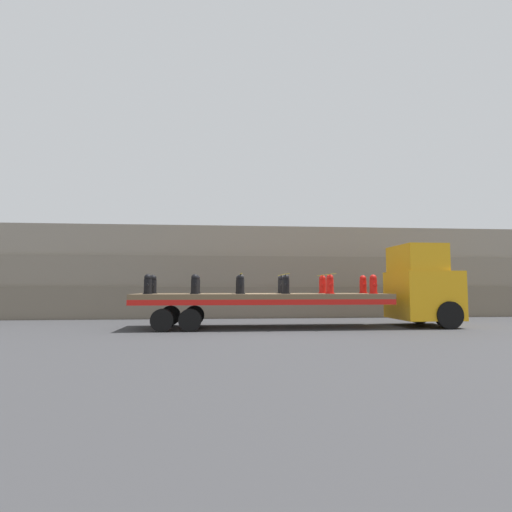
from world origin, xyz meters
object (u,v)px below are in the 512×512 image
fire_hydrant_black_near_0 (148,284)px  fire_hydrant_red_far_5 (363,285)px  fire_hydrant_black_near_1 (195,284)px  fire_hydrant_red_far_4 (323,285)px  flatbed_trailer (251,299)px  fire_hydrant_black_near_2 (241,284)px  fire_hydrant_black_far_3 (281,285)px  fire_hydrant_red_near_4 (330,284)px  truck_cab (423,286)px  fire_hydrant_black_far_1 (197,285)px  fire_hydrant_black_far_2 (239,285)px  fire_hydrant_black_far_0 (153,285)px  fire_hydrant_red_near_5 (373,284)px  fire_hydrant_black_near_3 (286,284)px

fire_hydrant_black_near_0 → fire_hydrant_red_far_5: size_ratio=1.00×
fire_hydrant_black_near_1 → fire_hydrant_red_far_4: bearing=12.3°
flatbed_trailer → fire_hydrant_black_near_2: size_ratio=13.17×
fire_hydrant_black_near_0 → fire_hydrant_black_far_3: bearing=12.3°
fire_hydrant_black_far_3 → fire_hydrant_red_near_4: bearing=-33.1°
truck_cab → flatbed_trailer: bearing=180.0°
truck_cab → fire_hydrant_black_near_1: size_ratio=4.41×
fire_hydrant_black_far_1 → fire_hydrant_black_near_1: bearing=-90.0°
fire_hydrant_black_near_0 → fire_hydrant_red_far_4: size_ratio=1.00×
flatbed_trailer → fire_hydrant_red_far_5: size_ratio=13.17×
fire_hydrant_black_far_1 → fire_hydrant_red_far_4: size_ratio=1.00×
fire_hydrant_black_near_1 → fire_hydrant_red_far_5: same height
flatbed_trailer → fire_hydrant_black_far_2: bearing=128.2°
fire_hydrant_black_far_0 → fire_hydrant_black_far_1: 1.75m
fire_hydrant_black_near_1 → fire_hydrant_red_near_4: (5.24, 0.00, 0.00)m
fire_hydrant_black_far_2 → fire_hydrant_black_far_3: (1.75, 0.00, 0.00)m
fire_hydrant_black_far_3 → flatbed_trailer: bearing=-156.3°
fire_hydrant_red_near_4 → fire_hydrant_red_near_5: bearing=0.0°
fire_hydrant_black_far_1 → fire_hydrant_black_near_3: (3.49, -1.14, 0.00)m
fire_hydrant_black_near_1 → fire_hydrant_black_far_3: (3.49, 1.14, 0.00)m
fire_hydrant_black_near_2 → fire_hydrant_red_far_5: same height
fire_hydrant_black_near_0 → fire_hydrant_red_far_4: 7.08m
truck_cab → fire_hydrant_red_far_4: 4.14m
flatbed_trailer → fire_hydrant_red_far_5: (4.79, 0.57, 0.58)m
fire_hydrant_black_near_0 → fire_hydrant_red_near_5: bearing=0.0°
fire_hydrant_black_far_0 → fire_hydrant_black_far_3: same height
fire_hydrant_black_far_2 → fire_hydrant_black_far_1: bearing=180.0°
truck_cab → fire_hydrant_black_far_2: bearing=175.7°
fire_hydrant_black_far_0 → fire_hydrant_black_far_2: 3.49m
fire_hydrant_black_near_1 → fire_hydrant_black_near_3: bearing=0.0°
fire_hydrant_black_near_3 → fire_hydrant_black_far_3: size_ratio=1.00×
fire_hydrant_red_near_4 → fire_hydrant_red_near_5: 1.75m
fire_hydrant_black_far_1 → fire_hydrant_red_near_5: size_ratio=1.00×
fire_hydrant_black_near_0 → fire_hydrant_black_near_3: size_ratio=1.00×
fire_hydrant_black_near_2 → fire_hydrant_black_far_3: size_ratio=1.00×
fire_hydrant_black_far_0 → fire_hydrant_black_far_3: bearing=0.0°
flatbed_trailer → fire_hydrant_black_near_1: fire_hydrant_black_near_1 is taller
fire_hydrant_black_far_1 → fire_hydrant_red_near_5: bearing=-9.3°
fire_hydrant_black_near_3 → fire_hydrant_red_far_5: (3.49, 1.14, 0.00)m
fire_hydrant_black_far_2 → fire_hydrant_black_far_3: same height
fire_hydrant_red_near_4 → fire_hydrant_black_near_1: bearing=180.0°
fire_hydrant_black_far_3 → fire_hydrant_red_near_4: same height
fire_hydrant_black_near_2 → fire_hydrant_red_far_4: (3.49, 1.14, 0.00)m
flatbed_trailer → fire_hydrant_red_far_5: bearing=6.8°
fire_hydrant_red_far_4 → fire_hydrant_red_far_5: size_ratio=1.00×
fire_hydrant_black_far_3 → fire_hydrant_black_far_1: bearing=180.0°
fire_hydrant_red_near_5 → fire_hydrant_black_near_0: bearing=180.0°
fire_hydrant_red_near_5 → fire_hydrant_red_far_4: bearing=146.9°
fire_hydrant_black_near_2 → fire_hydrant_red_far_5: bearing=12.3°
fire_hydrant_black_far_2 → fire_hydrant_red_near_4: size_ratio=1.00×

